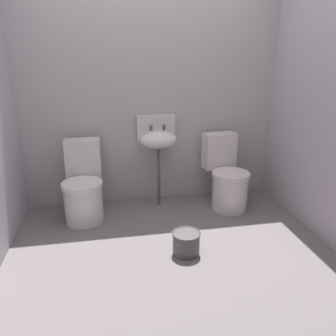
{
  "coord_description": "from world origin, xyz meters",
  "views": [
    {
      "loc": [
        -0.48,
        -2.26,
        1.61
      ],
      "look_at": [
        0.0,
        0.32,
        0.7
      ],
      "focal_mm": 35.12,
      "sensor_mm": 36.0,
      "label": 1
    }
  ],
  "objects_px": {
    "toilet_left": "(84,188)",
    "bucket": "(186,242)",
    "sink": "(158,139)",
    "toilet_right": "(227,178)"
  },
  "relations": [
    {
      "from": "sink",
      "to": "bucket",
      "type": "relative_size",
      "value": 4.07
    },
    {
      "from": "toilet_left",
      "to": "toilet_right",
      "type": "height_order",
      "value": "same"
    },
    {
      "from": "toilet_right",
      "to": "bucket",
      "type": "distance_m",
      "value": 1.09
    },
    {
      "from": "toilet_right",
      "to": "bucket",
      "type": "bearing_deg",
      "value": 44.66
    },
    {
      "from": "toilet_left",
      "to": "sink",
      "type": "bearing_deg",
      "value": -164.51
    },
    {
      "from": "bucket",
      "to": "toilet_left",
      "type": "bearing_deg",
      "value": 136.02
    },
    {
      "from": "toilet_left",
      "to": "sink",
      "type": "relative_size",
      "value": 0.79
    },
    {
      "from": "sink",
      "to": "toilet_right",
      "type": "bearing_deg",
      "value": -14.47
    },
    {
      "from": "toilet_left",
      "to": "bucket",
      "type": "distance_m",
      "value": 1.23
    },
    {
      "from": "sink",
      "to": "bucket",
      "type": "distance_m",
      "value": 1.22
    }
  ]
}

